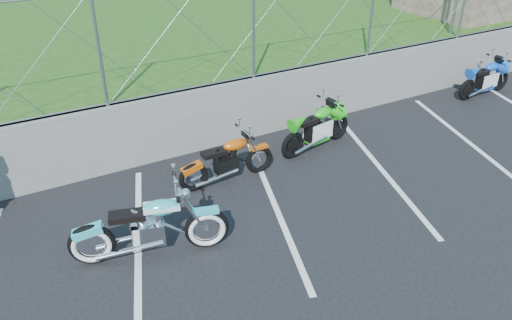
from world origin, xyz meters
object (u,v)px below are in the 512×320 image
naked_orange (228,162)px  sportbike_green (317,129)px  sportbike_blue (486,80)px  cruiser_turquoise (152,229)px

naked_orange → sportbike_green: bearing=7.3°
naked_orange → sportbike_blue: sportbike_blue is taller
cruiser_turquoise → sportbike_blue: 9.68m
cruiser_turquoise → naked_orange: 2.30m
sportbike_blue → naked_orange: bearing=-176.9°
cruiser_turquoise → naked_orange: (1.89, 1.31, -0.06)m
cruiser_turquoise → sportbike_green: cruiser_turquoise is taller
naked_orange → sportbike_green: (2.16, 0.27, 0.02)m
naked_orange → sportbike_blue: (7.61, 0.55, 0.01)m
cruiser_turquoise → sportbike_blue: bearing=27.5°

